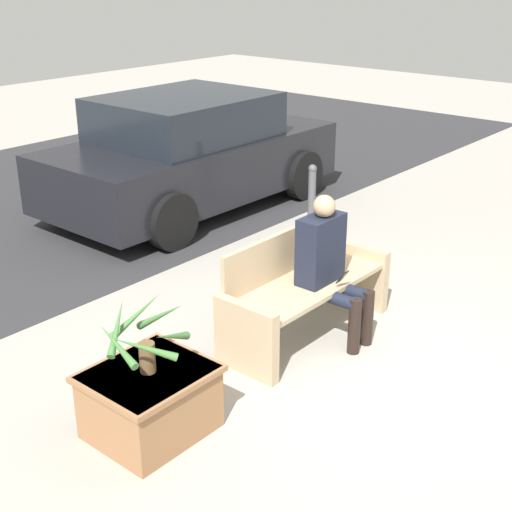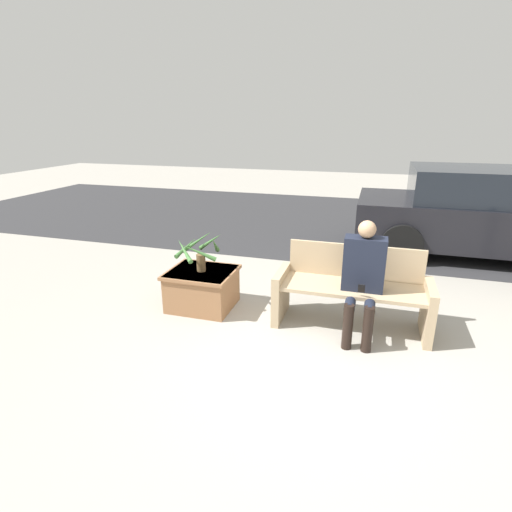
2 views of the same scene
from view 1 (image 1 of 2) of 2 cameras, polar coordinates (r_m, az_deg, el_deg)
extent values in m
plane|color=#9E998E|center=(5.70, 9.75, -9.77)|extent=(30.00, 30.00, 0.00)
cube|color=tan|center=(5.57, -0.82, -6.66)|extent=(0.09, 0.60, 0.59)
cube|color=tan|center=(6.74, 8.20, -1.51)|extent=(0.09, 0.60, 0.59)
cube|color=tan|center=(6.06, 4.18, -2.36)|extent=(1.52, 0.55, 0.04)
cube|color=tan|center=(6.12, 2.13, 0.20)|extent=(1.52, 0.04, 0.40)
cube|color=black|center=(5.99, 5.19, 0.55)|extent=(0.44, 0.22, 0.58)
sphere|color=tan|center=(5.84, 5.48, 4.00)|extent=(0.19, 0.19, 0.19)
cylinder|color=black|center=(5.94, 6.23, -3.32)|extent=(0.11, 0.43, 0.11)
cylinder|color=black|center=(6.09, 7.27, -2.70)|extent=(0.11, 0.43, 0.11)
cylinder|color=black|center=(5.92, 7.88, -5.59)|extent=(0.10, 0.10, 0.49)
cylinder|color=black|center=(6.07, 8.88, -4.91)|extent=(0.10, 0.10, 0.49)
cube|color=black|center=(5.94, 6.93, -1.68)|extent=(0.07, 0.09, 0.12)
cube|color=#936642|center=(5.00, -8.46, -11.46)|extent=(0.76, 0.66, 0.48)
cube|color=#936642|center=(4.88, -8.61, -9.31)|extent=(0.81, 0.71, 0.04)
cylinder|color=brown|center=(4.81, -8.70, -8.03)|extent=(0.11, 0.11, 0.21)
cone|color=#427538|center=(4.84, -7.64, -4.75)|extent=(0.15, 0.39, 0.29)
cone|color=#427538|center=(4.86, -9.60, -4.73)|extent=(0.38, 0.19, 0.29)
cone|color=#427538|center=(4.75, -11.07, -5.65)|extent=(0.36, 0.28, 0.27)
cone|color=#427538|center=(4.65, -11.02, -7.05)|extent=(0.13, 0.44, 0.17)
cone|color=#427538|center=(4.55, -8.94, -7.27)|extent=(0.34, 0.33, 0.21)
cone|color=#427538|center=(4.63, -6.73, -6.40)|extent=(0.41, 0.18, 0.24)
cube|color=black|center=(9.36, -5.15, 7.30)|extent=(3.94, 1.80, 0.72)
cube|color=black|center=(9.15, -5.74, 11.00)|extent=(2.05, 1.66, 0.55)
cylinder|color=black|center=(9.74, 3.80, 6.47)|extent=(0.66, 0.18, 0.66)
cylinder|color=black|center=(10.87, -3.90, 8.16)|extent=(0.66, 0.18, 0.66)
cylinder|color=black|center=(8.00, -6.72, 2.76)|extent=(0.66, 0.18, 0.66)
cylinder|color=black|center=(9.34, -14.37, 5.10)|extent=(0.66, 0.18, 0.66)
cylinder|color=#4C4C51|center=(8.49, 4.47, 4.35)|extent=(0.09, 0.09, 0.76)
sphere|color=#4C4C51|center=(8.37, 4.55, 6.99)|extent=(0.10, 0.10, 0.10)
camera|label=2|loc=(4.77, 51.59, 4.69)|focal=28.00mm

